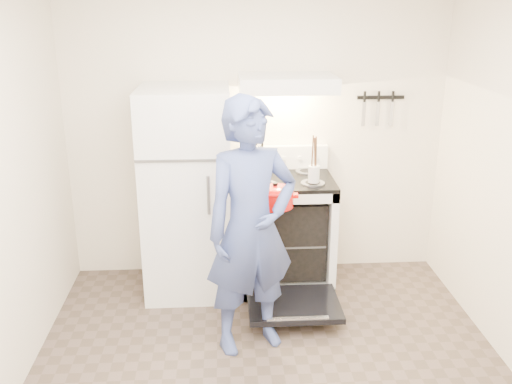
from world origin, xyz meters
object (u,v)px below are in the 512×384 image
(stove_body, at_px, (286,233))
(dutch_oven, at_px, (275,198))
(refrigerator, at_px, (187,193))
(person, at_px, (251,228))
(tea_kettle, at_px, (255,154))

(stove_body, xyz_separation_m, dutch_oven, (-0.15, -0.54, 0.51))
(refrigerator, xyz_separation_m, person, (0.47, -0.87, 0.04))
(stove_body, xyz_separation_m, person, (-0.34, -0.90, 0.43))
(refrigerator, distance_m, dutch_oven, 0.85)
(person, bearing_deg, refrigerator, 97.39)
(person, distance_m, dutch_oven, 0.41)
(stove_body, height_order, dutch_oven, dutch_oven)
(tea_kettle, relative_size, person, 0.17)
(dutch_oven, bearing_deg, tea_kettle, 97.41)
(refrigerator, xyz_separation_m, dutch_oven, (0.66, -0.52, 0.12))
(stove_body, bearing_deg, person, -110.69)
(stove_body, relative_size, tea_kettle, 3.07)
(stove_body, xyz_separation_m, tea_kettle, (-0.24, 0.21, 0.64))
(stove_body, relative_size, dutch_oven, 2.74)
(refrigerator, height_order, dutch_oven, refrigerator)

